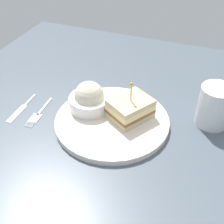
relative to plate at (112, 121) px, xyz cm
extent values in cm
cube|color=#4C5660|center=(0.00, 0.00, -1.69)|extent=(94.55, 94.55, 2.00)
cylinder|color=silver|center=(0.00, 0.00, 0.00)|extent=(26.01, 26.01, 1.37)
cube|color=beige|center=(2.30, -3.53, 1.28)|extent=(11.43, 10.86, 1.18)
cube|color=#478438|center=(2.30, -3.53, 2.07)|extent=(11.43, 10.86, 0.40)
cube|color=red|center=(2.30, -3.53, 2.52)|extent=(11.43, 10.86, 0.50)
cube|color=#EFE093|center=(2.30, -3.53, 3.44)|extent=(11.43, 10.86, 1.35)
cube|color=beige|center=(2.30, -3.53, 4.71)|extent=(11.43, 10.86, 1.18)
cylinder|color=tan|center=(2.30, -3.53, 7.13)|extent=(0.30, 0.30, 4.84)
sphere|color=orange|center=(2.30, -3.53, 9.56)|extent=(0.70, 0.70, 0.70)
cylinder|color=white|center=(2.05, 6.44, 2.23)|extent=(9.58, 9.58, 3.09)
sphere|color=beige|center=(2.05, 6.44, 4.13)|extent=(6.89, 6.89, 6.89)
cylinder|color=silver|center=(8.47, -21.04, 3.07)|extent=(6.48, 6.48, 7.50)
cylinder|color=white|center=(8.47, -21.04, 4.08)|extent=(7.37, 7.37, 9.52)
cube|color=silver|center=(0.43, 17.82, -0.51)|extent=(7.20, 1.03, 0.35)
cube|color=silver|center=(-4.94, 17.50, -0.51)|extent=(3.72, 2.41, 0.35)
cube|color=silver|center=(-7.18, 18.12, -0.51)|extent=(2.01, 0.30, 0.35)
cube|color=silver|center=(-7.15, 17.62, -0.51)|extent=(2.01, 0.30, 0.35)
cube|color=silver|center=(-7.12, 17.12, -0.51)|extent=(2.01, 0.30, 0.35)
cube|color=silver|center=(-7.09, 16.62, -0.51)|extent=(2.01, 0.30, 0.35)
cube|color=silver|center=(0.48, 22.67, -0.51)|extent=(7.10, 0.77, 0.35)
cube|color=silver|center=(-4.86, 22.54, -0.51)|extent=(7.03, 1.67, 0.24)
camera|label=1|loc=(-49.55, -19.11, 44.61)|focal=48.68mm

